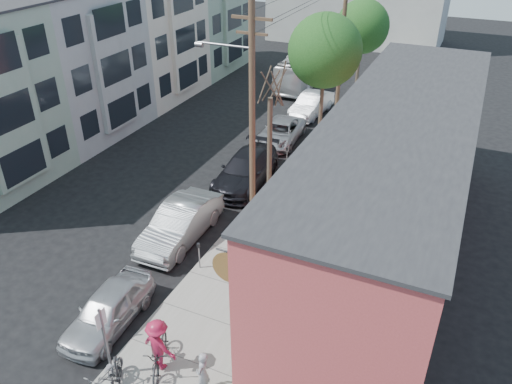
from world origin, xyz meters
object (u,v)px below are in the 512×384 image
at_px(parked_bike_a, 116,379).
at_px(parked_bike_b, 105,379).
at_px(tree_leafy_mid, 325,51).
at_px(patron_grey, 203,373).
at_px(cyclist, 159,345).
at_px(utility_pole_near, 251,111).
at_px(car_4, 311,104).
at_px(sign_post, 105,336).
at_px(bus, 306,67).
at_px(car_2, 246,170).
at_px(car_0, 108,309).
at_px(patio_chair_a, 265,322).
at_px(tree_bare, 269,152).
at_px(patio_chair_b, 246,355).
at_px(parking_meter_near, 199,251).
at_px(car_1, 180,223).
at_px(car_3, 280,132).
at_px(patron_green, 259,290).
at_px(tree_leafy_far, 362,27).
at_px(parking_meter_far, 287,154).

distance_m(parked_bike_a, parked_bike_b, 0.35).
height_order(tree_leafy_mid, patron_grey, tree_leafy_mid).
relative_size(cyclist, parked_bike_a, 1.05).
xyz_separation_m(utility_pole_near, cyclist, (1.24, -9.82, -4.28)).
bearing_deg(car_4, sign_post, -81.26).
bearing_deg(bus, sign_post, -82.84).
relative_size(parked_bike_a, car_2, 0.33).
bearing_deg(car_0, patron_grey, -18.54).
bearing_deg(patron_grey, patio_chair_a, 159.36).
bearing_deg(cyclist, tree_bare, -77.63).
relative_size(utility_pole_near, tree_bare, 1.81).
height_order(patron_grey, car_2, patron_grey).
bearing_deg(parked_bike_b, tree_bare, 84.19).
relative_size(utility_pole_near, tree_leafy_mid, 1.27).
bearing_deg(parked_bike_b, patio_chair_b, 32.17).
relative_size(parking_meter_near, car_1, 0.24).
bearing_deg(parked_bike_b, car_2, 92.43).
height_order(cyclist, car_0, cyclist).
bearing_deg(sign_post, bus, 97.90).
distance_m(patron_grey, bus, 31.48).
bearing_deg(patron_grey, utility_pole_near, -170.66).
xyz_separation_m(car_3, bus, (-2.52, 12.04, 0.69)).
bearing_deg(tree_bare, utility_pole_near, -108.56).
height_order(parking_meter_near, patron_green, patron_green).
height_order(patio_chair_a, car_1, car_1).
height_order(sign_post, parking_meter_near, sign_post).
distance_m(cyclist, parked_bike_a, 1.60).
bearing_deg(car_2, bus, 95.94).
xyz_separation_m(patio_chair_b, car_4, (-5.35, 22.37, 0.19)).
bearing_deg(patron_grey, car_0, -112.22).
distance_m(sign_post, patron_green, 5.75).
distance_m(tree_leafy_mid, patron_grey, 20.27).
bearing_deg(tree_leafy_far, car_3, -102.68).
relative_size(tree_bare, car_0, 1.30).
distance_m(parked_bike_a, car_1, 8.39).
relative_size(parking_meter_far, patron_grey, 0.76).
xyz_separation_m(utility_pole_near, car_0, (-1.59, -8.87, -4.69)).
bearing_deg(tree_bare, parked_bike_b, -90.88).
relative_size(patio_chair_a, parked_bike_a, 0.47).
xyz_separation_m(sign_post, patron_green, (3.08, 4.78, -0.86)).
xyz_separation_m(car_3, car_4, (0.27, 5.29, 0.11)).
height_order(parking_meter_far, tree_leafy_mid, tree_leafy_mid).
height_order(utility_pole_near, car_0, utility_pole_near).
bearing_deg(sign_post, car_3, 95.41).
bearing_deg(parking_meter_near, parking_meter_far, 90.00).
distance_m(parked_bike_a, car_3, 19.81).
relative_size(cyclist, car_2, 0.35).
height_order(car_0, car_3, car_0).
bearing_deg(patron_green, car_2, -151.86).
bearing_deg(parked_bike_b, sign_post, 109.93).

